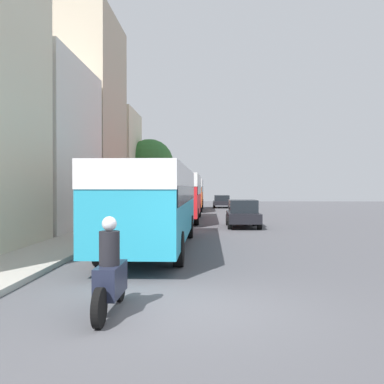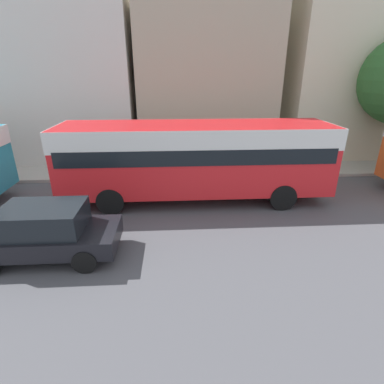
{
  "view_description": "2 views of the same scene",
  "coord_description": "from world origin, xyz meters",
  "px_view_note": "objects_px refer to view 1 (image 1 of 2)",
  "views": [
    {
      "loc": [
        0.24,
        -7.81,
        2.24
      ],
      "look_at": [
        -0.86,
        19.29,
        1.93
      ],
      "focal_mm": 40.0,
      "sensor_mm": 36.0,
      "label": 1
    },
    {
      "loc": [
        9.56,
        19.7,
        4.92
      ],
      "look_at": [
        -0.03,
        20.28,
        1.0
      ],
      "focal_mm": 28.0,
      "sensor_mm": 36.0,
      "label": 2
    }
  ],
  "objects_px": {
    "bus_following": "(180,191)",
    "car_far_curb": "(222,201)",
    "bus_third_in_line": "(190,190)",
    "bus_lead": "(155,196)",
    "car_crossing": "(243,213)",
    "motorcycle_behind_lead": "(110,275)"
  },
  "relations": [
    {
      "from": "bus_following",
      "to": "motorcycle_behind_lead",
      "type": "height_order",
      "value": "bus_following"
    },
    {
      "from": "bus_third_in_line",
      "to": "motorcycle_behind_lead",
      "type": "bearing_deg",
      "value": -89.75
    },
    {
      "from": "bus_lead",
      "to": "motorcycle_behind_lead",
      "type": "height_order",
      "value": "bus_lead"
    },
    {
      "from": "bus_following",
      "to": "bus_third_in_line",
      "type": "bearing_deg",
      "value": 89.75
    },
    {
      "from": "bus_following",
      "to": "car_crossing",
      "type": "distance_m",
      "value": 5.97
    },
    {
      "from": "car_far_curb",
      "to": "bus_following",
      "type": "bearing_deg",
      "value": 79.8
    },
    {
      "from": "bus_lead",
      "to": "car_crossing",
      "type": "distance_m",
      "value": 9.44
    },
    {
      "from": "bus_lead",
      "to": "car_far_curb",
      "type": "relative_size",
      "value": 2.66
    },
    {
      "from": "bus_following",
      "to": "bus_third_in_line",
      "type": "xyz_separation_m",
      "value": [
        0.06,
        12.87,
        -0.03
      ]
    },
    {
      "from": "bus_following",
      "to": "car_far_curb",
      "type": "relative_size",
      "value": 2.51
    },
    {
      "from": "bus_following",
      "to": "car_crossing",
      "type": "relative_size",
      "value": 2.64
    },
    {
      "from": "bus_following",
      "to": "car_crossing",
      "type": "xyz_separation_m",
      "value": [
        3.83,
        -4.43,
        -1.19
      ]
    },
    {
      "from": "bus_lead",
      "to": "car_crossing",
      "type": "bearing_deg",
      "value": 65.75
    },
    {
      "from": "car_crossing",
      "to": "bus_third_in_line",
      "type": "bearing_deg",
      "value": -77.7
    },
    {
      "from": "bus_lead",
      "to": "car_far_curb",
      "type": "distance_m",
      "value": 31.57
    },
    {
      "from": "bus_lead",
      "to": "bus_third_in_line",
      "type": "height_order",
      "value": "bus_third_in_line"
    },
    {
      "from": "motorcycle_behind_lead",
      "to": "bus_following",
      "type": "bearing_deg",
      "value": 90.57
    },
    {
      "from": "motorcycle_behind_lead",
      "to": "car_crossing",
      "type": "relative_size",
      "value": 0.57
    },
    {
      "from": "bus_following",
      "to": "bus_lead",
      "type": "bearing_deg",
      "value": -90.09
    },
    {
      "from": "bus_third_in_line",
      "to": "car_far_curb",
      "type": "distance_m",
      "value": 6.52
    },
    {
      "from": "bus_lead",
      "to": "car_crossing",
      "type": "xyz_separation_m",
      "value": [
        3.85,
        8.55,
        -1.12
      ]
    },
    {
      "from": "car_far_curb",
      "to": "bus_third_in_line",
      "type": "bearing_deg",
      "value": 59.47
    }
  ]
}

